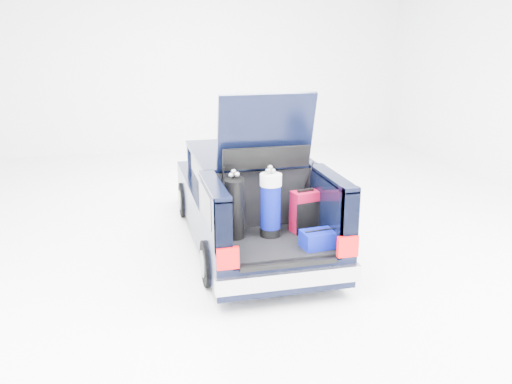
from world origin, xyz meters
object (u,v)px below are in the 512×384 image
object	(u,v)px
black_golf_bag	(235,208)
blue_golf_bag	(271,204)
blue_duffel	(319,239)
car	(247,199)
red_suitcase	(305,212)

from	to	relation	value
black_golf_bag	blue_golf_bag	size ratio (longest dim) A/B	0.96
black_golf_bag	blue_duffel	world-z (taller)	black_golf_bag
car	blue_duffel	distance (m)	1.99
black_golf_bag	blue_duffel	distance (m)	1.16
red_suitcase	blue_golf_bag	size ratio (longest dim) A/B	0.62
car	blue_duffel	size ratio (longest dim) A/B	9.81
red_suitcase	blue_duffel	bearing A→B (deg)	-101.50
car	blue_duffel	bearing A→B (deg)	-75.41
car	red_suitcase	distance (m)	1.46
red_suitcase	blue_golf_bag	world-z (taller)	blue_golf_bag
car	blue_golf_bag	xyz separation A→B (m)	(0.01, -1.39, 0.36)
car	red_suitcase	size ratio (longest dim) A/B	7.79
red_suitcase	blue_golf_bag	bearing A→B (deg)	172.14
car	black_golf_bag	bearing A→B (deg)	-108.93
car	black_golf_bag	size ratio (longest dim) A/B	5.05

